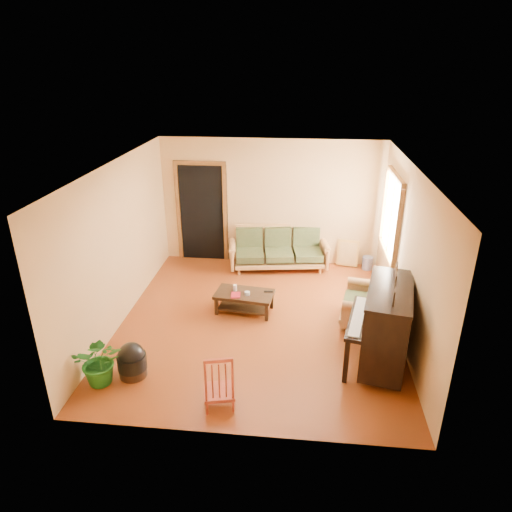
# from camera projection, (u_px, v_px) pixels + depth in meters

# --- Properties ---
(floor) EXTENTS (5.00, 5.00, 0.00)m
(floor) POSITION_uv_depth(u_px,v_px,m) (258.00, 321.00, 7.60)
(floor) COLOR #5E240C
(floor) RESTS_ON ground
(doorway) EXTENTS (1.08, 0.16, 2.05)m
(doorway) POSITION_uv_depth(u_px,v_px,m) (202.00, 213.00, 9.59)
(doorway) COLOR black
(doorway) RESTS_ON floor
(window) EXTENTS (0.12, 1.36, 1.46)m
(window) POSITION_uv_depth(u_px,v_px,m) (392.00, 215.00, 7.97)
(window) COLOR white
(window) RESTS_ON right_wall
(sofa) EXTENTS (2.09, 1.11, 0.85)m
(sofa) POSITION_uv_depth(u_px,v_px,m) (279.00, 249.00, 9.36)
(sofa) COLOR #A9723E
(sofa) RESTS_ON floor
(coffee_table) EXTENTS (1.04, 0.65, 0.36)m
(coffee_table) POSITION_uv_depth(u_px,v_px,m) (244.00, 302.00, 7.83)
(coffee_table) COLOR black
(coffee_table) RESTS_ON floor
(armchair) EXTENTS (1.00, 1.04, 0.90)m
(armchair) POSITION_uv_depth(u_px,v_px,m) (366.00, 299.00, 7.36)
(armchair) COLOR #A9723E
(armchair) RESTS_ON floor
(piano) EXTENTS (1.07, 1.50, 1.20)m
(piano) POSITION_uv_depth(u_px,v_px,m) (386.00, 327.00, 6.33)
(piano) COLOR black
(piano) RESTS_ON floor
(footstool) EXTENTS (0.46, 0.46, 0.38)m
(footstool) POSITION_uv_depth(u_px,v_px,m) (132.00, 364.00, 6.24)
(footstool) COLOR black
(footstool) RESTS_ON floor
(red_chair) EXTENTS (0.46, 0.49, 0.80)m
(red_chair) POSITION_uv_depth(u_px,v_px,m) (219.00, 378.00, 5.63)
(red_chair) COLOR maroon
(red_chair) RESTS_ON floor
(leaning_frame) EXTENTS (0.45, 0.19, 0.59)m
(leaning_frame) POSITION_uv_depth(u_px,v_px,m) (348.00, 253.00, 9.50)
(leaning_frame) COLOR #BB8D3E
(leaning_frame) RESTS_ON floor
(ceramic_crock) EXTENTS (0.25, 0.25, 0.27)m
(ceramic_crock) POSITION_uv_depth(u_px,v_px,m) (367.00, 263.00, 9.42)
(ceramic_crock) COLOR #324296
(ceramic_crock) RESTS_ON floor
(potted_plant) EXTENTS (0.73, 0.66, 0.70)m
(potted_plant) POSITION_uv_depth(u_px,v_px,m) (100.00, 361.00, 6.04)
(potted_plant) COLOR #195919
(potted_plant) RESTS_ON floor
(book) EXTENTS (0.17, 0.22, 0.02)m
(book) POSITION_uv_depth(u_px,v_px,m) (231.00, 295.00, 7.67)
(book) COLOR maroon
(book) RESTS_ON coffee_table
(candle) EXTENTS (0.08, 0.08, 0.11)m
(candle) POSITION_uv_depth(u_px,v_px,m) (235.00, 288.00, 7.82)
(candle) COLOR white
(candle) RESTS_ON coffee_table
(glass_jar) EXTENTS (0.10, 0.10, 0.06)m
(glass_jar) POSITION_uv_depth(u_px,v_px,m) (247.00, 293.00, 7.68)
(glass_jar) COLOR silver
(glass_jar) RESTS_ON coffee_table
(remote) EXTENTS (0.16, 0.06, 0.02)m
(remote) POSITION_uv_depth(u_px,v_px,m) (268.00, 291.00, 7.80)
(remote) COLOR black
(remote) RESTS_ON coffee_table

